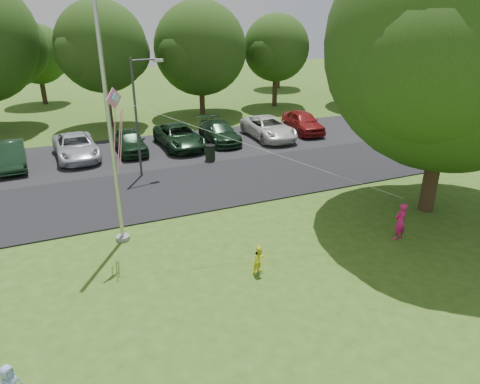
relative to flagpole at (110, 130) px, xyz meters
name	(u,v)px	position (x,y,z in m)	size (l,w,h in m)	color
ground	(267,292)	(3.50, -5.00, -4.17)	(120.00, 120.00, 0.00)	#335A17
park_road	(184,188)	(3.50, 4.00, -4.14)	(60.00, 6.00, 0.06)	black
parking_strip	(154,151)	(3.50, 10.50, -4.14)	(42.00, 7.00, 0.06)	black
flagpole	(110,130)	(0.00, 0.00, 0.00)	(0.50, 0.50, 10.00)	#B7BABF
street_lamp	(140,108)	(2.18, 6.43, -0.63)	(1.64, 0.50, 5.89)	#3F3F44
trash_can	(210,153)	(6.04, 7.34, -3.69)	(0.59, 0.59, 0.94)	black
big_tree	(455,51)	(12.27, -2.49, 2.35)	(10.08, 9.60, 11.57)	#332316
tree_row	(143,43)	(5.09, 19.23, 1.55)	(64.35, 11.94, 10.88)	#332316
horizon_trees	(150,52)	(7.56, 28.88, 0.14)	(77.46, 7.20, 7.02)	#332316
parked_cars	(166,138)	(4.34, 10.55, -3.42)	(22.93, 5.51, 1.48)	black
woman	(400,221)	(9.45, -3.97, -3.44)	(0.53, 0.35, 1.46)	#D61C6B
child_yellow	(260,260)	(3.72, -3.99, -3.68)	(0.48, 0.37, 0.98)	#FFFB28
kite	(125,115)	(0.42, -0.99, 0.70)	(9.58, 3.35, 4.05)	pink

